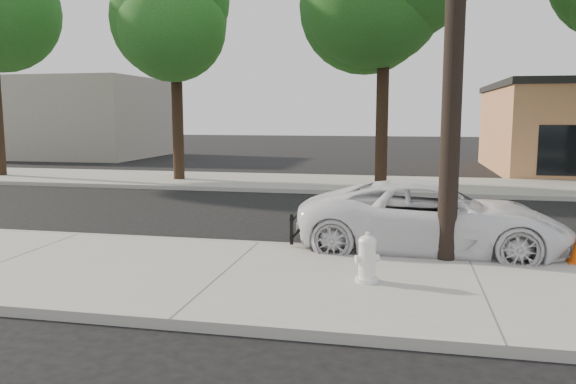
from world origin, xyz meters
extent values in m
plane|color=black|center=(0.00, 0.00, 0.00)|extent=(120.00, 120.00, 0.00)
cube|color=gray|center=(0.00, -4.30, 0.07)|extent=(90.00, 4.40, 0.15)
cube|color=gray|center=(0.00, 8.50, 0.07)|extent=(90.00, 5.00, 0.15)
cube|color=#9E9B93|center=(0.00, -2.10, 0.07)|extent=(90.00, 0.12, 0.16)
cube|color=gray|center=(-20.00, 20.00, 2.50)|extent=(14.00, 8.00, 5.00)
cylinder|color=black|center=(-6.00, 8.20, 2.28)|extent=(0.44, 0.44, 4.25)
sphere|color=#134414|center=(-6.00, 8.20, 5.80)|extent=(4.20, 4.20, 4.20)
sphere|color=#134414|center=(-5.44, 7.78, 6.92)|extent=(3.36, 3.36, 3.36)
cylinder|color=black|center=(2.00, 7.80, 2.53)|extent=(0.44, 0.44, 4.75)
sphere|color=#134414|center=(2.00, 7.80, 6.50)|extent=(4.80, 4.80, 4.80)
imported|color=white|center=(3.38, -1.71, 0.71)|extent=(5.16, 2.50, 1.41)
cylinder|color=white|center=(2.31, -4.38, 0.18)|extent=(0.35, 0.35, 0.07)
cylinder|color=white|center=(2.31, -4.38, 0.45)|extent=(0.26, 0.26, 0.60)
ellipsoid|color=white|center=(2.31, -4.38, 0.77)|extent=(0.29, 0.29, 0.20)
cylinder|color=white|center=(2.31, -4.38, 0.51)|extent=(0.39, 0.26, 0.12)
cylinder|color=white|center=(2.31, -4.38, 0.51)|extent=(0.22, 0.24, 0.15)
camera|label=1|loc=(2.83, -12.80, 2.69)|focal=35.00mm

